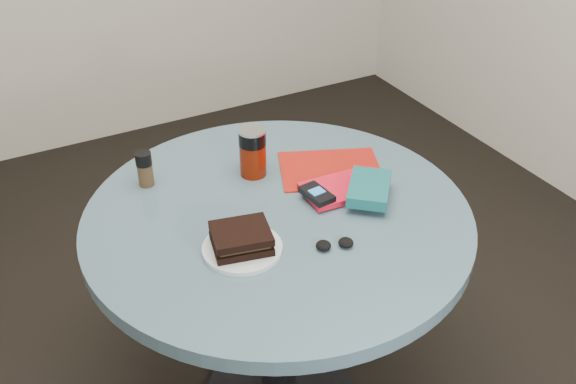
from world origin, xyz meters
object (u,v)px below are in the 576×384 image
plate (242,248)px  mp3_player (317,194)px  red_book (340,189)px  headphones (335,244)px  pepper_grinder (145,169)px  sandwich (241,238)px  magazine (330,169)px  soda_can (253,152)px  novel (369,188)px  table (278,260)px

plate → mp3_player: bearing=18.9°
red_book → headphones: bearing=-121.6°
pepper_grinder → headphones: pepper_grinder is taller
sandwich → headphones: sandwich is taller
sandwich → magazine: sandwich is taller
soda_can → novel: (0.21, -0.26, -0.03)m
red_book → mp3_player: size_ratio=1.92×
plate → headphones: size_ratio=1.93×
plate → novel: (0.38, 0.03, 0.03)m
magazine → soda_can: bearing=179.7°
table → novel: novel is taller
mp3_player → headphones: mp3_player is taller
plate → pepper_grinder: 0.40m
soda_can → novel: bearing=-50.7°
table → soda_can: size_ratio=7.09×
magazine → red_book: (-0.04, -0.11, 0.01)m
novel → red_book: bearing=77.9°
plate → soda_can: 0.35m
table → magazine: magazine is taller
table → pepper_grinder: size_ratio=9.99×
table → red_book: (0.18, -0.00, 0.18)m
magazine → headphones: (-0.17, -0.30, 0.01)m
mp3_player → red_book: bearing=8.5°
soda_can → plate: bearing=-120.0°
magazine → mp3_player: mp3_player is taller
headphones → table: bearing=104.7°
plate → soda_can: size_ratio=1.35×
headphones → red_book: bearing=55.1°
sandwich → red_book: bearing=16.3°
novel → headphones: size_ratio=1.62×
magazine → mp3_player: bearing=-111.2°
soda_can → headphones: (0.03, -0.39, -0.06)m
sandwich → pepper_grinder: bearing=106.1°
sandwich → pepper_grinder: 0.40m
table → plate: bearing=-145.3°
table → headphones: headphones is taller
sandwich → headphones: size_ratio=1.58×
table → sandwich: sandwich is taller
table → novel: 0.32m
sandwich → pepper_grinder: pepper_grinder is taller
sandwich → headphones: (0.20, -0.09, -0.03)m
plate → headphones: headphones is taller
soda_can → red_book: 0.26m
plate → headphones: 0.22m
mp3_player → sandwich: bearing=-161.5°
sandwich → soda_can: (0.17, 0.29, 0.04)m
soda_can → novel: soda_can is taller
table → sandwich: size_ratio=6.40×
sandwich → novel: (0.38, 0.03, 0.00)m
table → mp3_player: bearing=-8.1°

